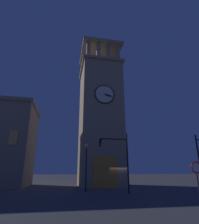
{
  "coord_description": "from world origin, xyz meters",
  "views": [
    {
      "loc": [
        7.32,
        25.33,
        2.08
      ],
      "look_at": [
        1.97,
        -2.74,
        11.32
      ],
      "focal_mm": 29.33,
      "sensor_mm": 36.0,
      "label": 1
    }
  ],
  "objects_px": {
    "clocktower": "(100,119)",
    "no_horn_sign": "(197,171)",
    "traffic_signal_near": "(119,153)",
    "street_lamp": "(86,158)"
  },
  "relations": [
    {
      "from": "traffic_signal_near",
      "to": "street_lamp",
      "type": "relative_size",
      "value": 1.19
    },
    {
      "from": "traffic_signal_near",
      "to": "no_horn_sign",
      "type": "relative_size",
      "value": 2.21
    },
    {
      "from": "clocktower",
      "to": "traffic_signal_near",
      "type": "distance_m",
      "value": 11.44
    },
    {
      "from": "clocktower",
      "to": "no_horn_sign",
      "type": "relative_size",
      "value": 9.53
    },
    {
      "from": "no_horn_sign",
      "to": "traffic_signal_near",
      "type": "bearing_deg",
      "value": -66.87
    },
    {
      "from": "traffic_signal_near",
      "to": "street_lamp",
      "type": "xyz_separation_m",
      "value": [
        3.09,
        -2.19,
        -0.3
      ]
    },
    {
      "from": "street_lamp",
      "to": "clocktower",
      "type": "bearing_deg",
      "value": -111.8
    },
    {
      "from": "clocktower",
      "to": "no_horn_sign",
      "type": "height_order",
      "value": "clocktower"
    },
    {
      "from": "clocktower",
      "to": "street_lamp",
      "type": "distance_m",
      "value": 10.31
    },
    {
      "from": "traffic_signal_near",
      "to": "no_horn_sign",
      "type": "height_order",
      "value": "traffic_signal_near"
    }
  ]
}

